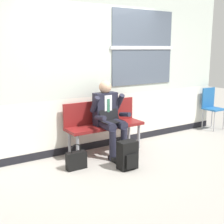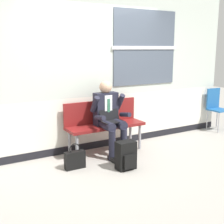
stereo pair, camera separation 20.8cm
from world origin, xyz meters
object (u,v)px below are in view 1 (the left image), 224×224
object	(u,v)px
bench_with_person	(103,121)
folding_chair	(211,104)
handbag	(76,160)
backpack	(128,155)
person_seated	(109,116)

from	to	relation	value
bench_with_person	folding_chair	distance (m)	2.84
bench_with_person	handbag	xyz separation A→B (m)	(-0.76, -0.47, -0.40)
folding_chair	handbag	bearing A→B (deg)	-171.93
bench_with_person	backpack	distance (m)	0.95
folding_chair	person_seated	bearing A→B (deg)	-175.30
handbag	folding_chair	bearing A→B (deg)	8.07
person_seated	backpack	world-z (taller)	person_seated
backpack	handbag	bearing A→B (deg)	147.94
handbag	bench_with_person	bearing A→B (deg)	32.01
backpack	handbag	distance (m)	0.77
person_seated	backpack	distance (m)	0.83
backpack	handbag	world-z (taller)	backpack
bench_with_person	backpack	size ratio (longest dim) A/B	3.22
handbag	person_seated	bearing A→B (deg)	20.07
backpack	folding_chair	bearing A→B (deg)	17.25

